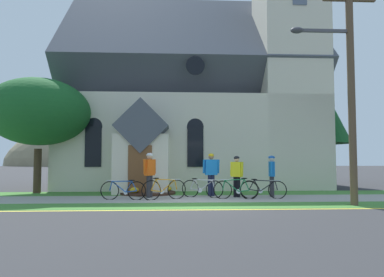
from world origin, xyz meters
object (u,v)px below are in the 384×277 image
bicycle_blue (236,189)px  yard_deciduous_tree (39,112)px  roadside_conifer (311,103)px  cyclist_in_blue_jersey (272,173)px  bicycle_red (202,188)px  bicycle_yellow (123,190)px  utility_pole (348,68)px  church_sign (148,164)px  bicycle_green (164,189)px  cyclist_in_yellow_jersey (150,171)px  cyclist_in_red_jersey (211,171)px  bicycle_orange (263,189)px  cyclist_in_white_jersey (237,173)px

bicycle_blue → yard_deciduous_tree: (-8.47, 2.96, 3.27)m
roadside_conifer → yard_deciduous_tree: roadside_conifer is taller
cyclist_in_blue_jersey → bicycle_blue: bearing=-155.6°
bicycle_red → yard_deciduous_tree: (-7.23, 2.37, 3.28)m
bicycle_yellow → utility_pole: utility_pole is taller
church_sign → bicycle_green: 2.72m
bicycle_blue → bicycle_green: bearing=-178.9°
church_sign → cyclist_in_yellow_jersey: 1.80m
bicycle_green → yard_deciduous_tree: bearing=152.3°
bicycle_red → bicycle_green: bearing=-156.7°
church_sign → roadside_conifer: (8.71, 3.34, 3.30)m
church_sign → cyclist_in_red_jersey: size_ratio=1.14×
bicycle_yellow → roadside_conifer: bearing=31.5°
bicycle_orange → bicycle_green: bicycle_green is taller
yard_deciduous_tree → bicycle_yellow: bearing=-35.4°
cyclist_in_white_jersey → yard_deciduous_tree: 9.32m
cyclist_in_blue_jersey → cyclist_in_red_jersey: 2.44m
bicycle_blue → cyclist_in_red_jersey: (-0.83, 1.08, 0.66)m
cyclist_in_yellow_jersey → cyclist_in_blue_jersey: 4.88m
bicycle_orange → cyclist_in_blue_jersey: cyclist_in_blue_jersey is taller
church_sign → cyclist_in_yellow_jersey: bearing=-84.5°
bicycle_green → bicycle_yellow: bearing=-179.8°
bicycle_red → bicycle_yellow: bearing=-167.8°
yard_deciduous_tree → utility_pole: bearing=-22.9°
bicycle_green → cyclist_in_blue_jersey: bearing=10.1°
bicycle_green → cyclist_in_yellow_jersey: size_ratio=0.94×
bicycle_red → cyclist_in_blue_jersey: cyclist_in_blue_jersey is taller
cyclist_in_white_jersey → cyclist_in_blue_jersey: size_ratio=0.99×
church_sign → bicycle_green: (0.75, -2.45, -0.91)m
bicycle_orange → utility_pole: size_ratio=0.21×
cyclist_in_yellow_jersey → utility_pole: 8.04m
bicycle_green → bicycle_blue: (2.72, 0.05, -0.02)m
church_sign → cyclist_in_white_jersey: (3.61, -1.79, -0.35)m
cyclist_in_yellow_jersey → bicycle_green: bearing=-49.4°
bicycle_yellow → cyclist_in_red_jersey: bearing=18.5°
bicycle_blue → yard_deciduous_tree: yard_deciduous_tree is taller
cyclist_in_white_jersey → cyclist_in_yellow_jersey: size_ratio=0.93×
church_sign → bicycle_green: church_sign is taller
bicycle_orange → bicycle_red: bearing=168.8°
yard_deciduous_tree → cyclist_in_yellow_jersey: bearing=-24.3°
cyclist_in_red_jersey → roadside_conifer: 8.44m
yard_deciduous_tree → bicycle_blue: bearing=-19.3°
bicycle_blue → bicycle_yellow: 4.22m
church_sign → bicycle_blue: (3.47, -2.39, -0.93)m
bicycle_blue → roadside_conifer: roadside_conifer is taller
bicycle_green → cyclist_in_red_jersey: 2.30m
cyclist_in_yellow_jersey → cyclist_in_white_jersey: bearing=-0.3°
church_sign → cyclist_in_yellow_jersey: church_sign is taller
cyclist_in_blue_jersey → utility_pole: 4.88m
church_sign → bicycle_yellow: church_sign is taller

